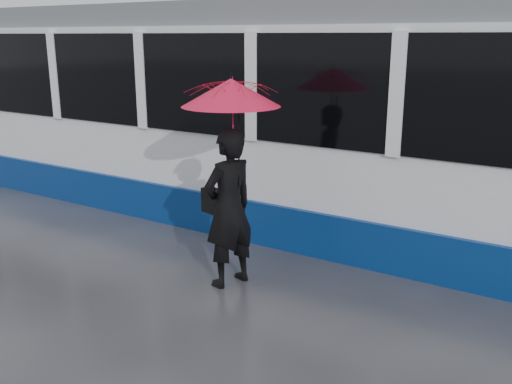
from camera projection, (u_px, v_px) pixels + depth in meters
The scene contains 6 objects.
ground at pixel (275, 294), 6.55m from camera, with size 90.00×90.00×0.00m, color #2A2A2F.
rails at pixel (360, 232), 8.58m from camera, with size 34.00×1.51×0.02m.
tram at pixel (463, 133), 7.45m from camera, with size 26.00×2.56×3.35m.
woman at pixel (229, 208), 6.59m from camera, with size 0.68×0.45×1.87m, color black.
umbrella at pixel (231, 112), 6.27m from camera, with size 1.35×1.35×1.26m.
handbag at pixel (214, 201), 6.71m from camera, with size 0.36×0.23×0.47m.
Camera 1 is at (3.05, -5.18, 2.87)m, focal length 40.00 mm.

